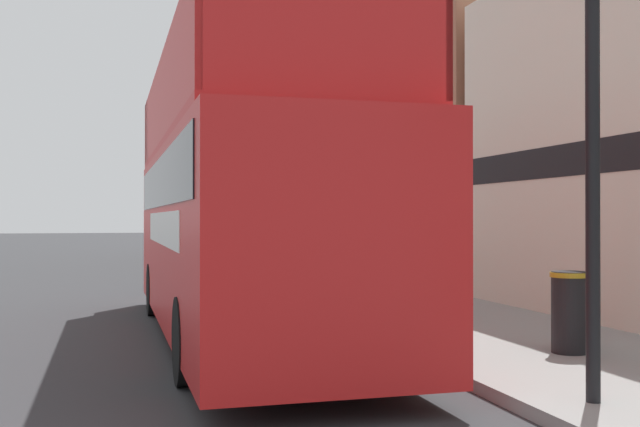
% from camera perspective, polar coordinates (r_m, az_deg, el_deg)
% --- Properties ---
extents(ground_plane, '(144.00, 144.00, 0.00)m').
position_cam_1_polar(ground_plane, '(23.67, -18.61, -4.75)').
color(ground_plane, '#333335').
extents(sidewalk, '(3.71, 108.00, 0.14)m').
position_cam_1_polar(sidewalk, '(21.34, -0.45, -5.06)').
color(sidewalk, gray).
rests_on(sidewalk, ground_plane).
extents(brick_terrace_rear, '(6.00, 25.30, 10.19)m').
position_cam_1_polar(brick_terrace_rear, '(29.89, 4.99, 5.93)').
color(brick_terrace_rear, '#9E664C').
rests_on(brick_terrace_rear, ground_plane).
extents(tour_bus, '(2.55, 10.17, 4.14)m').
position_cam_1_polar(tour_bus, '(11.47, -6.07, -0.28)').
color(tour_bus, red).
rests_on(tour_bus, ground_plane).
extents(parked_car_ahead_of_bus, '(1.92, 4.46, 1.55)m').
position_cam_1_polar(parked_car_ahead_of_bus, '(19.04, -7.96, -3.65)').
color(parked_car_ahead_of_bus, '#9E9EA3').
rests_on(parked_car_ahead_of_bus, ground_plane).
extents(lamp_post_nearest, '(0.35, 0.35, 4.45)m').
position_cam_1_polar(lamp_post_nearest, '(7.41, 20.05, 10.59)').
color(lamp_post_nearest, black).
rests_on(lamp_post_nearest, sidewalk).
extents(lamp_post_second, '(0.35, 0.35, 5.27)m').
position_cam_1_polar(lamp_post_second, '(13.82, 2.31, 7.56)').
color(lamp_post_second, black).
rests_on(lamp_post_second, sidewalk).
extents(lamp_post_third, '(0.35, 0.35, 5.10)m').
position_cam_1_polar(lamp_post_third, '(20.67, -3.50, 4.65)').
color(lamp_post_third, black).
rests_on(lamp_post_third, sidewalk).
extents(litter_bin, '(0.48, 0.48, 1.02)m').
position_cam_1_polar(litter_bin, '(9.90, 18.47, -6.97)').
color(litter_bin, black).
rests_on(litter_bin, sidewalk).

